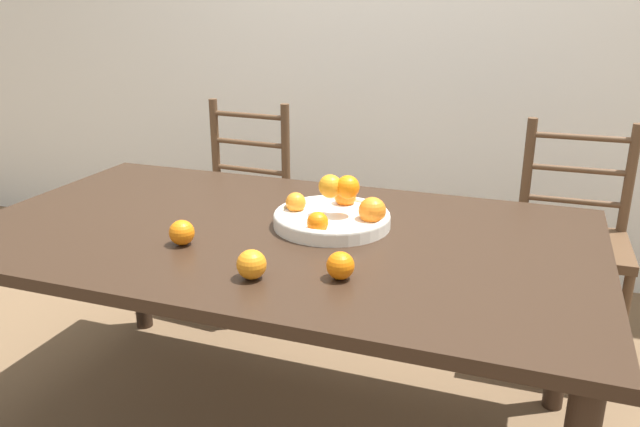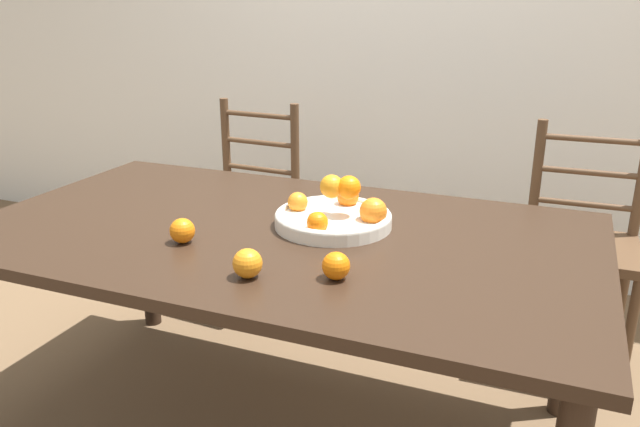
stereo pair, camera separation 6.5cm
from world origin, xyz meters
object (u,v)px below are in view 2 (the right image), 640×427
at_px(orange_loose_0, 336,266).
at_px(orange_loose_2, 182,231).
at_px(fruit_bowl, 335,215).
at_px(chair_left, 246,205).
at_px(chair_right, 580,249).
at_px(orange_loose_1, 248,263).

relative_size(orange_loose_0, orange_loose_2, 0.98).
xyz_separation_m(fruit_bowl, chair_left, (-0.73, 0.76, -0.29)).
bearing_deg(orange_loose_0, chair_left, 127.88).
xyz_separation_m(orange_loose_2, chair_left, (-0.38, 1.05, -0.29)).
relative_size(orange_loose_2, chair_right, 0.08).
bearing_deg(chair_left, chair_right, 3.64).
height_order(orange_loose_0, orange_loose_2, orange_loose_2).
bearing_deg(fruit_bowl, orange_loose_2, -140.67).
height_order(orange_loose_0, orange_loose_1, orange_loose_1).
distance_m(fruit_bowl, chair_right, 1.09).
distance_m(orange_loose_0, orange_loose_2, 0.49).
distance_m(orange_loose_1, orange_loose_2, 0.32).
distance_m(orange_loose_2, chair_left, 1.15).
height_order(orange_loose_1, orange_loose_2, orange_loose_1).
bearing_deg(fruit_bowl, orange_loose_0, -69.02).
xyz_separation_m(orange_loose_1, chair_right, (0.79, 1.19, -0.29)).
bearing_deg(chair_right, orange_loose_2, -136.62).
relative_size(orange_loose_0, chair_left, 0.08).
bearing_deg(orange_loose_0, orange_loose_1, -160.65).
bearing_deg(orange_loose_0, chair_right, 62.30).
distance_m(orange_loose_2, chair_right, 1.53).
bearing_deg(chair_left, orange_loose_2, -66.58).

